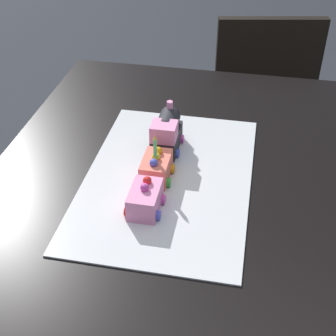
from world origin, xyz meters
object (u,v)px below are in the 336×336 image
dining_table (183,235)px  birthday_candle (155,146)px  chair (258,98)px  cake_car_flatbed_bubblegum (145,199)px  cake_car_hopper_coral (156,168)px  cake_locomotive (167,133)px

dining_table → birthday_candle: size_ratio=24.85×
birthday_candle → chair: bearing=166.5°
dining_table → cake_car_flatbed_bubblegum: bearing=-60.4°
cake_car_hopper_coral → birthday_candle: birthday_candle is taller
chair → cake_car_flatbed_bubblegum: chair is taller
chair → cake_car_flatbed_bubblegum: size_ratio=8.60×
dining_table → cake_locomotive: bearing=-158.5°
cake_car_hopper_coral → birthday_candle: size_ratio=1.77×
cake_locomotive → birthday_candle: birthday_candle is taller
chair → cake_locomotive: size_ratio=6.14×
chair → cake_car_hopper_coral: chair is taller
cake_locomotive → cake_car_hopper_coral: bearing=-0.0°
chair → birthday_candle: bearing=65.7°
dining_table → chair: size_ratio=1.63×
cake_car_hopper_coral → cake_locomotive: bearing=180.0°
cake_car_hopper_coral → birthday_candle: bearing=0.0°
cake_car_flatbed_bubblegum → birthday_candle: 0.13m
dining_table → cake_locomotive: size_ratio=10.00×
dining_table → cake_locomotive: cake_locomotive is taller
chair → birthday_candle: (0.97, -0.23, 0.37)m
dining_table → cake_locomotive: (-0.20, -0.08, 0.16)m
cake_locomotive → birthday_candle: 0.15m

